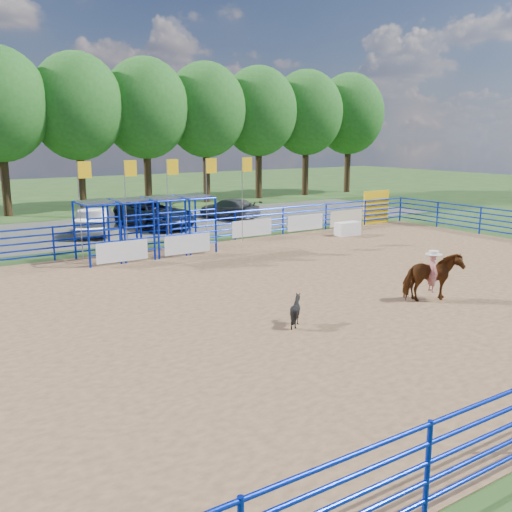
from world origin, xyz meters
name	(u,v)px	position (x,y,z in m)	size (l,w,h in m)	color
ground	(312,293)	(0.00, 0.00, 0.00)	(120.00, 120.00, 0.00)	#365923
arena_dirt	(312,293)	(0.00, 0.00, 0.01)	(30.00, 20.00, 0.02)	#966F4B
gravel_strip	(129,227)	(0.00, 17.00, 0.01)	(40.00, 10.00, 0.01)	gray
announcer_table	(348,229)	(8.70, 7.85, 0.38)	(1.34, 0.63, 0.72)	white
horse_and_rider	(432,275)	(2.61, -2.86, 0.87)	(2.02, 1.39, 2.27)	#603313
calf	(296,311)	(-2.51, -2.40, 0.44)	(0.68, 0.77, 0.84)	black
car_b	(96,221)	(-2.42, 15.52, 0.75)	(1.57, 4.51, 1.49)	gray
car_c	(154,213)	(1.24, 16.16, 0.82)	(2.67, 5.80, 1.61)	#151D36
car_d	(229,209)	(6.63, 16.76, 0.65)	(1.80, 4.44, 1.29)	#5C5C5F
perimeter_fence	(312,272)	(0.00, 0.00, 0.75)	(30.10, 20.10, 1.50)	#0821B7
chute_assembly	(154,227)	(-1.90, 8.84, 1.26)	(19.32, 2.41, 4.20)	#0821B7
treeline	(76,101)	(0.00, 26.00, 7.53)	(56.40, 6.40, 11.24)	#3F2B19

